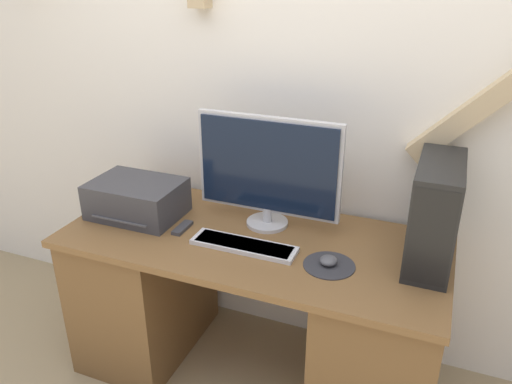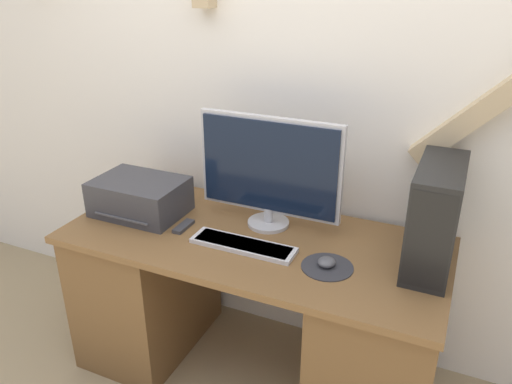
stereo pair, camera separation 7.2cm
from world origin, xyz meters
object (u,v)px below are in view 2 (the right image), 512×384
at_px(printer, 140,197).
at_px(remote_control, 184,226).
at_px(monitor, 269,169).
at_px(computer_tower, 435,217).
at_px(mouse, 327,262).
at_px(keyboard, 243,245).

distance_m(printer, remote_control, 0.27).
distance_m(monitor, computer_tower, 0.68).
distance_m(mouse, computer_tower, 0.43).
relative_size(keyboard, printer, 1.09).
distance_m(mouse, remote_control, 0.65).
xyz_separation_m(monitor, computer_tower, (0.67, -0.05, -0.06)).
distance_m(computer_tower, printer, 1.26).
relative_size(keyboard, computer_tower, 1.05).
bearing_deg(computer_tower, printer, -175.94).
relative_size(mouse, remote_control, 0.58).
height_order(monitor, computer_tower, monitor).
distance_m(keyboard, remote_control, 0.31).
xyz_separation_m(keyboard, computer_tower, (0.69, 0.18, 0.19)).
bearing_deg(mouse, remote_control, 176.43).
height_order(monitor, printer, monitor).
xyz_separation_m(monitor, printer, (-0.58, -0.13, -0.18)).
bearing_deg(keyboard, monitor, 85.97).
relative_size(mouse, computer_tower, 0.17).
bearing_deg(monitor, mouse, -34.18).
height_order(keyboard, mouse, mouse).
bearing_deg(keyboard, mouse, -0.06).
relative_size(monitor, keyboard, 1.45).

